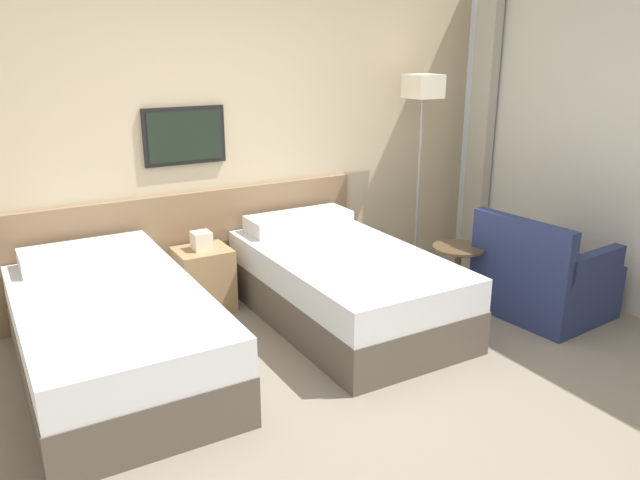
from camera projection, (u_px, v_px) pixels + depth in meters
The scene contains 8 objects.
ground_plane at pixel (365, 404), 3.66m from camera, with size 16.00×16.00×0.00m, color slate.
wall_headboard at pixel (220, 138), 4.97m from camera, with size 10.00×0.10×2.70m.
bed_near_door at pixel (114, 335), 3.89m from camera, with size 1.09×1.91×0.67m.
bed_near_window at pixel (343, 285), 4.70m from camera, with size 1.09×1.91×0.67m.
nightstand at pixel (204, 278), 4.90m from camera, with size 0.41×0.37×0.64m.
floor_lamp at pixel (422, 104), 5.44m from camera, with size 0.27×0.27×1.76m.
side_table at pixel (458, 265), 4.92m from camera, with size 0.41×0.41×0.50m.
armchair at pixel (542, 280), 4.82m from camera, with size 0.85×0.92×0.81m.
Camera 1 is at (-1.83, -2.63, 2.02)m, focal length 35.00 mm.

